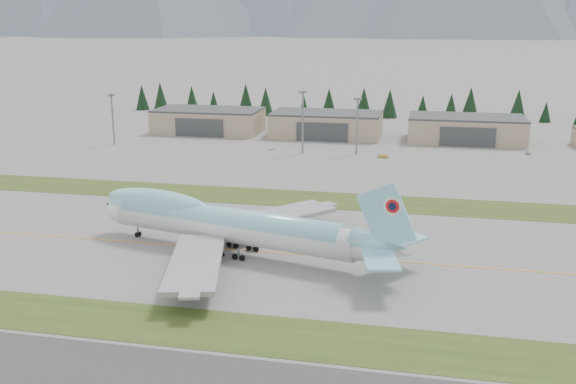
% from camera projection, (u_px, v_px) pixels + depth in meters
% --- Properties ---
extents(ground, '(7000.00, 7000.00, 0.00)m').
position_uv_depth(ground, '(292.00, 254.00, 141.50)').
color(ground, slate).
rests_on(ground, ground).
extents(grass_strip_near, '(400.00, 14.00, 0.08)m').
position_uv_depth(grass_strip_near, '(247.00, 333.00, 105.57)').
color(grass_strip_near, '#334A1A').
rests_on(grass_strip_near, ground).
extents(grass_strip_far, '(400.00, 18.00, 0.08)m').
position_uv_depth(grass_strip_far, '(324.00, 200.00, 184.05)').
color(grass_strip_far, '#334A1A').
rests_on(grass_strip_far, ground).
extents(taxiway_line_main, '(400.00, 0.40, 0.02)m').
position_uv_depth(taxiway_line_main, '(292.00, 254.00, 141.50)').
color(taxiway_line_main, gold).
rests_on(taxiway_line_main, ground).
extents(boeing_747_freighter, '(76.68, 64.12, 20.15)m').
position_uv_depth(boeing_747_freighter, '(228.00, 224.00, 140.71)').
color(boeing_747_freighter, silver).
rests_on(boeing_747_freighter, ground).
extents(hangar_left, '(48.00, 26.60, 10.80)m').
position_uv_depth(hangar_left, '(209.00, 120.00, 295.75)').
color(hangar_left, tan).
rests_on(hangar_left, ground).
extents(hangar_center, '(48.00, 26.60, 10.80)m').
position_uv_depth(hangar_center, '(327.00, 124.00, 284.82)').
color(hangar_center, tan).
rests_on(hangar_center, ground).
extents(hangar_right, '(48.00, 26.60, 10.80)m').
position_uv_depth(hangar_right, '(466.00, 129.00, 272.90)').
color(hangar_right, tan).
rests_on(hangar_right, ground).
extents(floodlight_masts, '(199.28, 6.25, 24.13)m').
position_uv_depth(floodlight_masts, '(343.00, 114.00, 243.50)').
color(floodlight_masts, slate).
rests_on(floodlight_masts, ground).
extents(service_vehicle_a, '(1.94, 3.64, 1.18)m').
position_uv_depth(service_vehicle_a, '(272.00, 150.00, 255.91)').
color(service_vehicle_a, white).
rests_on(service_vehicle_a, ground).
extents(service_vehicle_b, '(4.27, 2.10, 1.35)m').
position_uv_depth(service_vehicle_b, '(383.00, 158.00, 241.08)').
color(service_vehicle_b, '#B6912D').
rests_on(service_vehicle_b, ground).
extents(service_vehicle_c, '(2.40, 4.67, 1.29)m').
position_uv_depth(service_vehicle_c, '(528.00, 154.00, 248.28)').
color(service_vehicle_c, '#AFAEB3').
rests_on(service_vehicle_c, ground).
extents(conifer_belt, '(275.49, 16.48, 16.93)m').
position_uv_depth(conifer_belt, '(351.00, 103.00, 342.93)').
color(conifer_belt, black).
rests_on(conifer_belt, ground).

